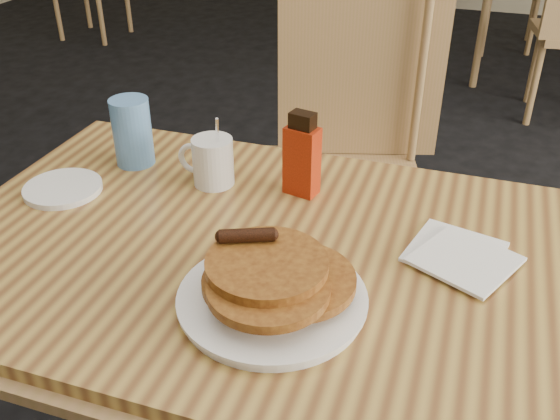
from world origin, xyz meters
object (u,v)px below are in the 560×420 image
object	(u,v)px
coffee_mug	(212,160)
blue_tumbler	(132,132)
syrup_bottle	(302,157)
chair_main_far	(349,135)
main_table	(258,265)
pancake_plate	(272,288)

from	to	relation	value
coffee_mug	blue_tumbler	bearing A→B (deg)	172.06
syrup_bottle	chair_main_far	bearing A→B (deg)	105.38
syrup_bottle	blue_tumbler	world-z (taller)	syrup_bottle
blue_tumbler	main_table	bearing A→B (deg)	-29.68
main_table	blue_tumbler	xyz separation A→B (m)	(-0.36, 0.20, 0.12)
chair_main_far	coffee_mug	world-z (taller)	chair_main_far
chair_main_far	pancake_plate	bearing A→B (deg)	-101.04
pancake_plate	chair_main_far	bearing A→B (deg)	95.99
main_table	pancake_plate	world-z (taller)	pancake_plate
chair_main_far	syrup_bottle	world-z (taller)	chair_main_far
coffee_mug	syrup_bottle	xyz separation A→B (m)	(0.18, 0.02, 0.03)
pancake_plate	blue_tumbler	size ratio (longest dim) A/B	2.00
coffee_mug	main_table	bearing A→B (deg)	-46.55
pancake_plate	blue_tumbler	bearing A→B (deg)	141.65
syrup_bottle	pancake_plate	bearing A→B (deg)	-67.88
chair_main_far	blue_tumbler	size ratio (longest dim) A/B	7.27
main_table	coffee_mug	xyz separation A→B (m)	(-0.16, 0.17, 0.09)
chair_main_far	syrup_bottle	size ratio (longest dim) A/B	6.20
main_table	chair_main_far	bearing A→B (deg)	91.34
main_table	coffee_mug	distance (m)	0.26
pancake_plate	coffee_mug	bearing A→B (deg)	127.38
chair_main_far	syrup_bottle	distance (m)	0.60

